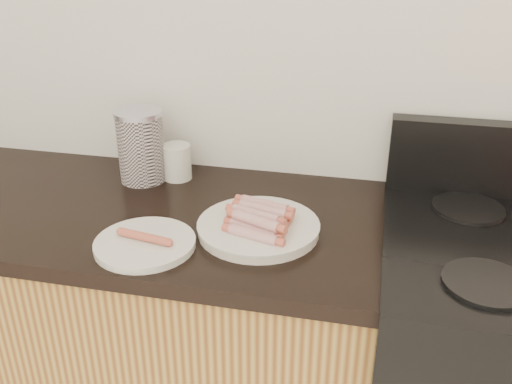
% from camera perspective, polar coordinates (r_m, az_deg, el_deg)
% --- Properties ---
extents(wall_back, '(4.00, 0.04, 2.60)m').
position_cam_1_polar(wall_back, '(1.61, -0.60, 15.44)').
color(wall_back, silver).
rests_on(wall_back, ground).
extents(cabinet_base, '(2.20, 0.59, 0.86)m').
position_cam_1_polar(cabinet_base, '(2.00, -23.16, -12.16)').
color(cabinet_base, '#AF8A3B').
rests_on(cabinet_base, floor).
extents(burner_near_left, '(0.18, 0.18, 0.01)m').
position_cam_1_polar(burner_near_left, '(1.27, 22.07, -8.43)').
color(burner_near_left, black).
rests_on(burner_near_left, stove).
extents(burner_far_left, '(0.18, 0.18, 0.01)m').
position_cam_1_polar(burner_far_left, '(1.56, 20.47, -1.52)').
color(burner_far_left, black).
rests_on(burner_far_left, stove).
extents(main_plate, '(0.35, 0.35, 0.02)m').
position_cam_1_polar(main_plate, '(1.38, 0.24, -3.70)').
color(main_plate, white).
rests_on(main_plate, counter_slab).
extents(side_plate, '(0.31, 0.31, 0.02)m').
position_cam_1_polar(side_plate, '(1.35, -11.04, -5.10)').
color(side_plate, silver).
rests_on(side_plate, counter_slab).
extents(hotdog_pile, '(0.12, 0.20, 0.05)m').
position_cam_1_polar(hotdog_pile, '(1.36, 0.25, -2.54)').
color(hotdog_pile, brown).
rests_on(hotdog_pile, main_plate).
extents(plain_sausages, '(0.13, 0.04, 0.02)m').
position_cam_1_polar(plain_sausages, '(1.34, -11.11, -4.42)').
color(plain_sausages, '#C2712D').
rests_on(plain_sausages, side_plate).
extents(canister, '(0.13, 0.13, 0.21)m').
position_cam_1_polar(canister, '(1.65, -11.45, 4.55)').
color(canister, silver).
rests_on(canister, counter_slab).
extents(mug, '(0.11, 0.11, 0.10)m').
position_cam_1_polar(mug, '(1.66, -7.90, 3.00)').
color(mug, white).
rests_on(mug, counter_slab).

